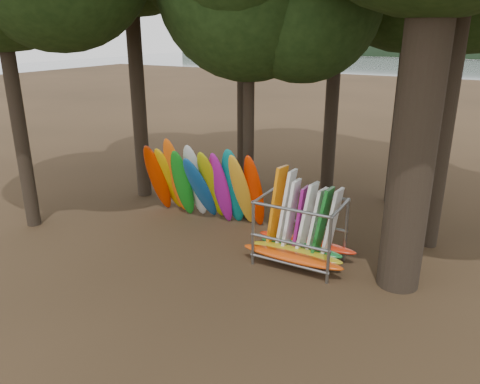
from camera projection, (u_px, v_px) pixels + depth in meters
The scene contains 5 objects.
ground at pixel (237, 253), 14.38m from camera, with size 120.00×120.00×0.00m, color #47331E.
lake at pixel (453, 79), 63.84m from camera, with size 160.00×160.00×0.00m, color gray.
far_shore at pixel (479, 50), 104.39m from camera, with size 160.00×4.00×4.00m, color black.
kayak_row at pixel (201, 184), 16.35m from camera, with size 4.56×1.98×3.12m.
storage_rack at pixel (300, 233), 13.51m from camera, with size 3.12×1.64×2.81m.
Camera 1 is at (6.38, -11.26, 6.52)m, focal length 35.00 mm.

